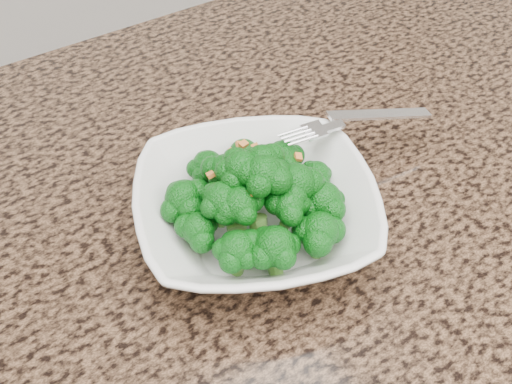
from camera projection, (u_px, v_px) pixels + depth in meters
bowl at (256, 211)px, 0.58m from camera, size 0.28×0.28×0.05m
broccoli_pile at (256, 163)px, 0.54m from camera, size 0.19×0.19×0.06m
garlic_topping at (256, 131)px, 0.51m from camera, size 0.11×0.11×0.01m
fork at (336, 125)px, 0.61m from camera, size 0.20×0.08×0.01m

